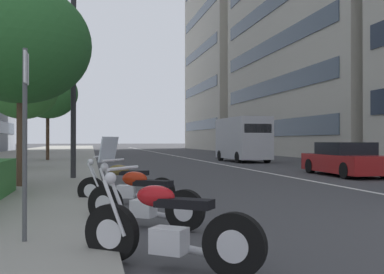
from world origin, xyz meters
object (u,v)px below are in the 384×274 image
(street_tree_near_plaza_corner, at_px, (21,44))
(street_tree_by_lamp_post, at_px, (48,93))
(motorcycle_second_in_row, at_px, (125,186))
(street_lamp_with_banners, at_px, (83,29))
(parking_sign_by_curb, at_px, (25,125))
(motorcycle_under_tarp, at_px, (168,230))
(delivery_van_ahead, at_px, (243,138))
(car_following_behind, at_px, (345,160))
(street_tree_mid_sidewalk, at_px, (23,90))
(motorcycle_mid_row, at_px, (141,200))

(street_tree_near_plaza_corner, height_order, street_tree_by_lamp_post, street_tree_by_lamp_post)
(motorcycle_second_in_row, xyz_separation_m, street_lamp_with_banners, (5.75, 1.03, 4.81))
(parking_sign_by_curb, distance_m, street_tree_by_lamp_post, 25.22)
(motorcycle_under_tarp, distance_m, motorcycle_second_in_row, 5.25)
(delivery_van_ahead, relative_size, street_lamp_with_banners, 0.63)
(car_following_behind, height_order, delivery_van_ahead, delivery_van_ahead)
(motorcycle_under_tarp, height_order, street_tree_mid_sidewalk, street_tree_mid_sidewalk)
(street_lamp_with_banners, bearing_deg, street_tree_mid_sidewalk, 25.29)
(motorcycle_mid_row, height_order, motorcycle_second_in_row, motorcycle_mid_row)
(motorcycle_second_in_row, bearing_deg, parking_sign_by_curb, 86.32)
(parking_sign_by_curb, height_order, street_tree_mid_sidewalk, street_tree_mid_sidewalk)
(motorcycle_under_tarp, height_order, motorcycle_second_in_row, motorcycle_under_tarp)
(car_following_behind, bearing_deg, motorcycle_mid_row, 137.15)
(street_tree_by_lamp_post, bearing_deg, motorcycle_second_in_row, -170.40)
(street_tree_near_plaza_corner, distance_m, street_tree_mid_sidewalk, 8.41)
(motorcycle_second_in_row, bearing_deg, delivery_van_ahead, -99.15)
(motorcycle_second_in_row, relative_size, street_tree_mid_sidewalk, 0.44)
(motorcycle_under_tarp, relative_size, parking_sign_by_curb, 0.75)
(motorcycle_second_in_row, height_order, car_following_behind, car_following_behind)
(motorcycle_second_in_row, bearing_deg, street_lamp_with_banners, -63.00)
(street_tree_by_lamp_post, bearing_deg, car_following_behind, -138.64)
(motorcycle_second_in_row, height_order, street_lamp_with_banners, street_lamp_with_banners)
(street_tree_by_lamp_post, bearing_deg, motorcycle_under_tarp, -172.12)
(motorcycle_under_tarp, bearing_deg, delivery_van_ahead, -73.86)
(motorcycle_mid_row, relative_size, car_following_behind, 0.39)
(street_lamp_with_banners, xyz_separation_m, street_tree_near_plaza_corner, (-2.53, 1.63, -1.11))
(delivery_van_ahead, bearing_deg, motorcycle_under_tarp, 157.12)
(delivery_van_ahead, height_order, street_tree_mid_sidewalk, street_tree_mid_sidewalk)
(car_following_behind, xyz_separation_m, street_tree_near_plaza_corner, (-3.13, 11.90, 3.47))
(parking_sign_by_curb, bearing_deg, street_tree_near_plaza_corner, 8.59)
(motorcycle_under_tarp, xyz_separation_m, delivery_van_ahead, (23.92, -9.03, 1.12))
(street_lamp_with_banners, bearing_deg, motorcycle_under_tarp, -174.22)
(car_following_behind, height_order, street_tree_near_plaza_corner, street_tree_near_plaza_corner)
(motorcycle_under_tarp, relative_size, motorcycle_second_in_row, 0.86)
(parking_sign_by_curb, relative_size, street_tree_by_lamp_post, 0.41)
(delivery_van_ahead, distance_m, street_lamp_with_banners, 16.83)
(parking_sign_by_curb, bearing_deg, delivery_van_ahead, -25.08)
(delivery_van_ahead, relative_size, street_tree_mid_sidewalk, 1.09)
(car_following_behind, bearing_deg, motorcycle_second_in_row, 126.89)
(parking_sign_by_curb, relative_size, street_lamp_with_banners, 0.29)
(motorcycle_mid_row, xyz_separation_m, street_tree_by_lamp_post, (23.59, 3.59, 4.05))
(parking_sign_by_curb, xyz_separation_m, street_tree_by_lamp_post, (24.97, 1.97, 2.87))
(parking_sign_by_curb, relative_size, street_tree_mid_sidewalk, 0.50)
(motorcycle_mid_row, relative_size, street_lamp_with_banners, 0.21)
(street_tree_mid_sidewalk, bearing_deg, motorcycle_under_tarp, -167.09)
(parking_sign_by_curb, distance_m, street_tree_near_plaza_corner, 7.84)
(motorcycle_second_in_row, distance_m, parking_sign_by_curb, 4.58)
(street_tree_near_plaza_corner, distance_m, street_tree_by_lamp_post, 17.64)
(street_tree_by_lamp_post, bearing_deg, street_tree_near_plaza_corner, -177.20)
(car_following_behind, xyz_separation_m, delivery_van_ahead, (12.32, 0.12, 0.92))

